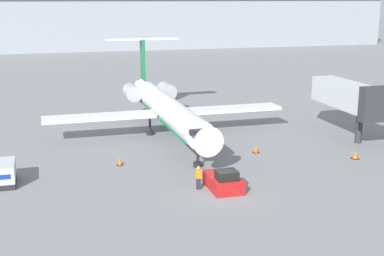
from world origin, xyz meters
TOP-DOWN VIEW (x-y plane):
  - ground_plane at (0.00, 0.00)m, footprint 600.00×600.00m
  - terminal_building at (0.00, 120.00)m, footprint 180.00×16.80m
  - airplane_main at (-0.17, 18.82)m, footprint 25.82×27.98m
  - pushback_tug at (0.29, 1.15)m, footprint 2.24×3.84m
  - luggage_cart at (-16.17, 6.86)m, footprint 1.91×3.33m
  - worker_near_tug at (-1.58, 1.56)m, footprint 0.40×0.26m
  - traffic_cone_left at (-6.56, 9.32)m, footprint 0.52×0.52m
  - traffic_cone_right at (6.56, 9.72)m, footprint 0.57×0.57m
  - traffic_cone_mid at (14.56, 5.36)m, footprint 0.64×0.64m
  - jet_bridge at (17.96, 12.22)m, footprint 3.20×11.00m

SIDE VIEW (x-z plane):
  - ground_plane at x=0.00m, z-range 0.00..0.00m
  - traffic_cone_right at x=6.56m, z-range -0.02..0.69m
  - traffic_cone_left at x=-6.56m, z-range -0.02..0.72m
  - traffic_cone_mid at x=14.56m, z-range -0.02..0.76m
  - pushback_tug at x=0.29m, z-range -0.23..1.50m
  - luggage_cart at x=-16.17m, z-range 0.00..1.81m
  - worker_near_tug at x=-1.58m, z-range 0.06..1.93m
  - airplane_main at x=-0.17m, z-range -1.66..7.82m
  - jet_bridge at x=17.96m, z-range 1.35..7.54m
  - terminal_building at x=0.00m, z-range 0.03..14.92m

